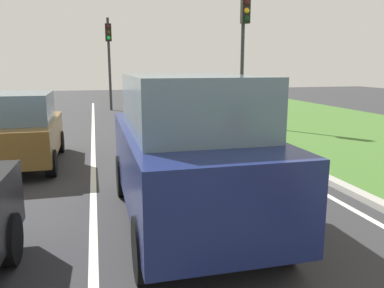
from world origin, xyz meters
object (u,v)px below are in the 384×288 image
car_suv_ahead (188,150)px  traffic_light_far_median (109,49)px  traffic_light_near_right (244,38)px  car_hatchback_far (21,130)px

car_suv_ahead → traffic_light_far_median: 16.19m
car_suv_ahead → traffic_light_near_right: traffic_light_near_right is taller
traffic_light_far_median → car_suv_ahead: bearing=-88.4°
car_hatchback_far → traffic_light_far_median: 12.17m
traffic_light_near_right → traffic_light_far_median: traffic_light_near_right is taller
car_suv_ahead → car_hatchback_far: car_suv_ahead is taller
car_suv_ahead → traffic_light_near_right: (4.34, 8.81, 2.28)m
car_hatchback_far → traffic_light_near_right: size_ratio=0.74×
car_hatchback_far → traffic_light_far_median: size_ratio=0.76×
car_suv_ahead → car_hatchback_far: size_ratio=1.21×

